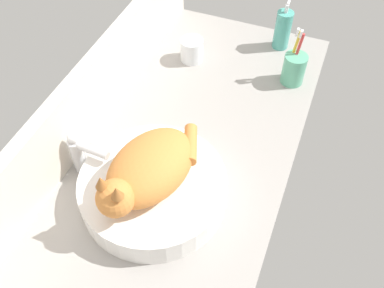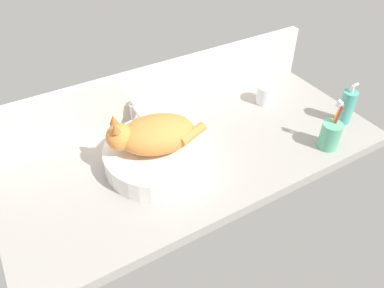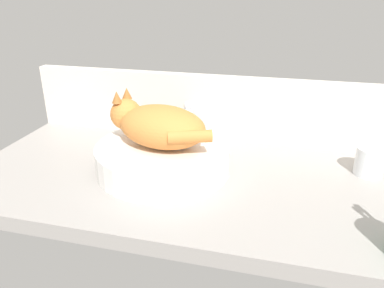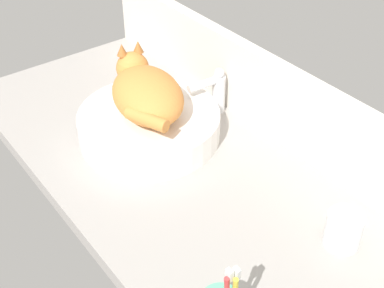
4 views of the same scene
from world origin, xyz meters
The scene contains 6 objects.
ground_plane centered at (0.00, 0.00, -2.00)cm, with size 135.71×59.63×4.00cm, color #9E9993.
backsplash_panel centered at (0.00, 28.02, 10.58)cm, with size 135.71×3.60×21.16cm, color silver.
sink_basin centered at (-14.25, 1.01, 3.73)cm, with size 36.91×36.91×7.46cm, color white.
cat centered at (-15.60, 1.27, 13.21)cm, with size 30.97×22.66×14.00cm.
faucet centered at (-12.96, 22.08, 7.30)cm, with size 3.60×11.85×13.60cm.
water_glass centered at (40.94, 12.29, 3.48)cm, with size 7.67×7.67×7.75cm.
Camera 3 is at (16.61, -87.80, 48.50)cm, focal length 35.00 mm.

